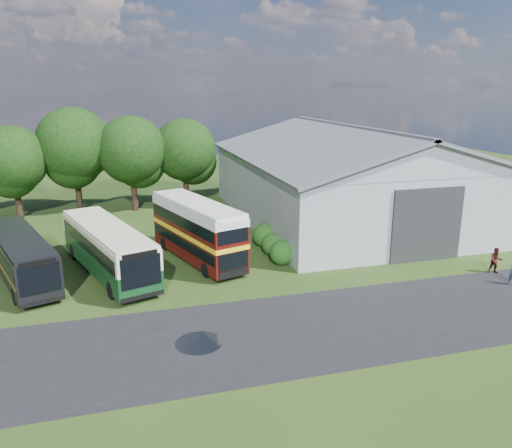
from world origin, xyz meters
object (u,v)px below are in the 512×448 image
object	(u,v)px
bus_maroon_double	(197,231)
bus_dark_single	(21,256)
bus_green_single	(108,248)
visitor_b	(496,261)
storage_shed	(347,171)

from	to	relation	value
bus_maroon_double	bus_dark_single	world-z (taller)	bus_maroon_double
bus_green_single	bus_dark_single	xyz separation A→B (m)	(-5.06, 0.33, -0.14)
visitor_b	bus_dark_single	bearing A→B (deg)	-173.77
bus_green_single	bus_dark_single	world-z (taller)	bus_green_single
storage_shed	bus_green_single	size ratio (longest dim) A/B	2.16
bus_green_single	bus_dark_single	distance (m)	5.07
bus_maroon_double	storage_shed	bearing A→B (deg)	10.29
storage_shed	bus_maroon_double	xyz separation A→B (m)	(-14.62, -7.68, -2.15)
bus_maroon_double	visitor_b	xyz separation A→B (m)	(17.53, -7.64, -1.20)
bus_maroon_double	visitor_b	world-z (taller)	bus_maroon_double
visitor_b	bus_maroon_double	bearing A→B (deg)	176.57
storage_shed	bus_green_single	distance (m)	22.30
bus_green_single	bus_maroon_double	distance (m)	5.88
storage_shed	bus_dark_single	world-z (taller)	storage_shed
bus_maroon_double	bus_green_single	bearing A→B (deg)	171.98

